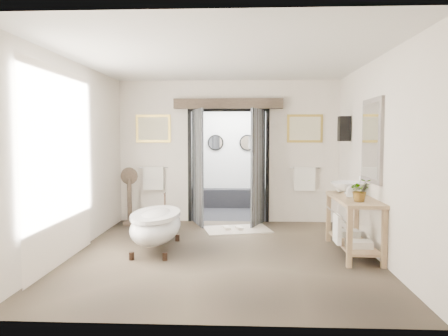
% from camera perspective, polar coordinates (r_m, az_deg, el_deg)
% --- Properties ---
extents(ground_plane, '(5.00, 5.00, 0.00)m').
position_cam_1_polar(ground_plane, '(6.70, -0.25, -11.10)').
color(ground_plane, brown).
extents(room_shell, '(4.52, 5.02, 2.91)m').
position_cam_1_polar(room_shell, '(6.34, -0.64, 5.01)').
color(room_shell, silver).
rests_on(room_shell, ground_plane).
extents(shower_room, '(2.22, 2.01, 2.51)m').
position_cam_1_polar(shower_room, '(10.49, 0.89, -0.52)').
color(shower_room, black).
rests_on(shower_room, ground_plane).
extents(back_wall_dressing, '(3.82, 0.78, 2.52)m').
position_cam_1_polar(back_wall_dressing, '(8.78, 0.54, 2.86)').
color(back_wall_dressing, black).
rests_on(back_wall_dressing, ground_plane).
extents(clawfoot_tub, '(0.73, 1.63, 0.80)m').
position_cam_1_polar(clawfoot_tub, '(6.90, -8.85, -7.37)').
color(clawfoot_tub, '#34231B').
rests_on(clawfoot_tub, ground_plane).
extents(vanity, '(0.57, 1.60, 0.85)m').
position_cam_1_polar(vanity, '(6.88, 16.37, -6.56)').
color(vanity, tan).
rests_on(vanity, ground_plane).
extents(pedestal_mirror, '(0.34, 0.22, 1.15)m').
position_cam_1_polar(pedestal_mirror, '(8.86, -12.23, -4.16)').
color(pedestal_mirror, brown).
rests_on(pedestal_mirror, ground_plane).
extents(rug, '(1.35, 1.06, 0.01)m').
position_cam_1_polar(rug, '(8.32, 1.76, -8.01)').
color(rug, beige).
rests_on(rug, ground_plane).
extents(slippers, '(0.41, 0.28, 0.05)m').
position_cam_1_polar(slippers, '(8.30, 1.17, -7.82)').
color(slippers, silver).
rests_on(slippers, rug).
extents(basin, '(0.68, 0.68, 0.19)m').
position_cam_1_polar(basin, '(7.21, 15.93, -2.53)').
color(basin, white).
rests_on(basin, vanity).
extents(plant, '(0.32, 0.28, 0.33)m').
position_cam_1_polar(plant, '(6.41, 17.36, -2.77)').
color(plant, gray).
rests_on(plant, vanity).
extents(soap_bottle_a, '(0.11, 0.11, 0.21)m').
position_cam_1_polar(soap_bottle_a, '(6.87, 16.10, -2.79)').
color(soap_bottle_a, gray).
rests_on(soap_bottle_a, vanity).
extents(soap_bottle_b, '(0.16, 0.16, 0.18)m').
position_cam_1_polar(soap_bottle_b, '(7.47, 14.94, -2.30)').
color(soap_bottle_b, gray).
rests_on(soap_bottle_b, vanity).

